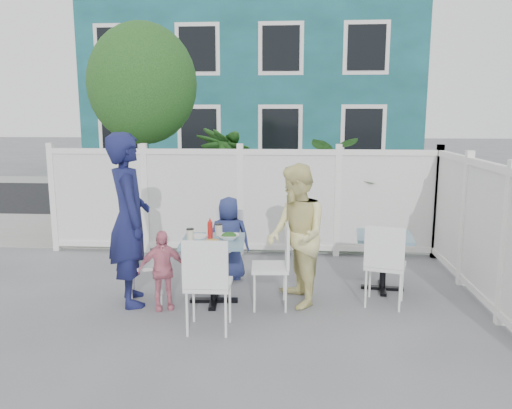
# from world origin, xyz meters

# --- Properties ---
(ground) EXTENTS (80.00, 80.00, 0.00)m
(ground) POSITION_xyz_m (0.00, 0.00, 0.00)
(ground) COLOR slate
(near_sidewalk) EXTENTS (24.00, 2.60, 0.01)m
(near_sidewalk) POSITION_xyz_m (0.00, 3.80, 0.01)
(near_sidewalk) COLOR gray
(near_sidewalk) RESTS_ON ground
(street) EXTENTS (24.00, 5.00, 0.01)m
(street) POSITION_xyz_m (0.00, 7.50, 0.00)
(street) COLOR black
(street) RESTS_ON ground
(far_sidewalk) EXTENTS (24.00, 1.60, 0.01)m
(far_sidewalk) POSITION_xyz_m (0.00, 10.60, 0.01)
(far_sidewalk) COLOR gray
(far_sidewalk) RESTS_ON ground
(building) EXTENTS (11.00, 6.00, 6.00)m
(building) POSITION_xyz_m (-0.50, 14.00, 3.00)
(building) COLOR #15484C
(building) RESTS_ON ground
(fence_back) EXTENTS (5.86, 0.08, 1.60)m
(fence_back) POSITION_xyz_m (0.10, 2.40, 0.78)
(fence_back) COLOR white
(fence_back) RESTS_ON ground
(fence_right) EXTENTS (0.08, 3.66, 1.60)m
(fence_right) POSITION_xyz_m (3.00, 0.60, 0.78)
(fence_right) COLOR white
(fence_right) RESTS_ON ground
(tree) EXTENTS (1.80, 1.62, 3.59)m
(tree) POSITION_xyz_m (-1.60, 3.30, 2.59)
(tree) COLOR #382316
(tree) RESTS_ON ground
(utility_cabinet) EXTENTS (0.75, 0.57, 1.30)m
(utility_cabinet) POSITION_xyz_m (-2.49, 4.00, 0.65)
(utility_cabinet) COLOR gold
(utility_cabinet) RESTS_ON ground
(potted_shrub_a) EXTENTS (1.42, 1.42, 1.89)m
(potted_shrub_a) POSITION_xyz_m (-0.16, 3.10, 0.95)
(potted_shrub_a) COLOR #153C13
(potted_shrub_a) RESTS_ON ground
(potted_shrub_b) EXTENTS (1.67, 1.49, 1.71)m
(potted_shrub_b) POSITION_xyz_m (1.76, 3.00, 0.85)
(potted_shrub_b) COLOR #153C13
(potted_shrub_b) RESTS_ON ground
(main_table) EXTENTS (0.74, 0.74, 0.73)m
(main_table) POSITION_xyz_m (-0.00, 0.39, 0.57)
(main_table) COLOR #486889
(main_table) RESTS_ON ground
(spare_table) EXTENTS (0.71, 0.71, 0.68)m
(spare_table) POSITION_xyz_m (1.99, 0.95, 0.53)
(spare_table) COLOR #486889
(spare_table) RESTS_ON ground
(chair_left) EXTENTS (0.46, 0.47, 0.88)m
(chair_left) POSITION_xyz_m (-0.84, 0.37, 0.51)
(chair_left) COLOR white
(chair_left) RESTS_ON ground
(chair_right) EXTENTS (0.43, 0.44, 0.92)m
(chair_right) POSITION_xyz_m (0.72, 0.32, 0.53)
(chair_right) COLOR white
(chair_right) RESTS_ON ground
(chair_back) EXTENTS (0.54, 0.53, 0.91)m
(chair_back) POSITION_xyz_m (0.02, 1.26, 0.53)
(chair_back) COLOR white
(chair_back) RESTS_ON ground
(chair_near) EXTENTS (0.44, 0.42, 0.96)m
(chair_near) POSITION_xyz_m (0.07, -0.42, 0.56)
(chair_near) COLOR white
(chair_near) RESTS_ON ground
(chair_spare) EXTENTS (0.52, 0.51, 0.93)m
(chair_spare) POSITION_xyz_m (1.89, 0.38, 0.54)
(chair_spare) COLOR white
(chair_spare) RESTS_ON ground
(man) EXTENTS (0.70, 0.83, 1.92)m
(man) POSITION_xyz_m (-0.92, 0.33, 0.96)
(man) COLOR #171A4A
(man) RESTS_ON ground
(woman) EXTENTS (0.80, 0.91, 1.58)m
(woman) POSITION_xyz_m (0.92, 0.40, 0.79)
(woman) COLOR yellow
(woman) RESTS_ON ground
(boy) EXTENTS (0.57, 0.42, 1.08)m
(boy) POSITION_xyz_m (0.07, 1.22, 0.54)
(boy) COLOR navy
(boy) RESTS_ON ground
(toddler) EXTENTS (0.56, 0.40, 0.88)m
(toddler) POSITION_xyz_m (-0.53, 0.16, 0.44)
(toddler) COLOR pink
(toddler) RESTS_ON ground
(plate_main) EXTENTS (0.22, 0.22, 0.01)m
(plate_main) POSITION_xyz_m (0.01, 0.23, 0.74)
(plate_main) COLOR white
(plate_main) RESTS_ON main_table
(plate_side) EXTENTS (0.22, 0.22, 0.02)m
(plate_side) POSITION_xyz_m (-0.20, 0.51, 0.74)
(plate_side) COLOR white
(plate_side) RESTS_ON main_table
(salad_bowl) EXTENTS (0.23, 0.23, 0.06)m
(salad_bowl) POSITION_xyz_m (0.17, 0.42, 0.76)
(salad_bowl) COLOR white
(salad_bowl) RESTS_ON main_table
(coffee_cup_a) EXTENTS (0.08, 0.08, 0.12)m
(coffee_cup_a) POSITION_xyz_m (-0.25, 0.35, 0.79)
(coffee_cup_a) COLOR beige
(coffee_cup_a) RESTS_ON main_table
(coffee_cup_b) EXTENTS (0.08, 0.08, 0.12)m
(coffee_cup_b) POSITION_xyz_m (0.03, 0.60, 0.79)
(coffee_cup_b) COLOR beige
(coffee_cup_b) RESTS_ON main_table
(ketchup_bottle) EXTENTS (0.06, 0.06, 0.19)m
(ketchup_bottle) POSITION_xyz_m (-0.04, 0.45, 0.82)
(ketchup_bottle) COLOR red
(ketchup_bottle) RESTS_ON main_table
(salt_shaker) EXTENTS (0.03, 0.03, 0.07)m
(salt_shaker) POSITION_xyz_m (-0.10, 0.63, 0.76)
(salt_shaker) COLOR white
(salt_shaker) RESTS_ON main_table
(pepper_shaker) EXTENTS (0.03, 0.03, 0.07)m
(pepper_shaker) POSITION_xyz_m (-0.06, 0.63, 0.77)
(pepper_shaker) COLOR black
(pepper_shaker) RESTS_ON main_table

